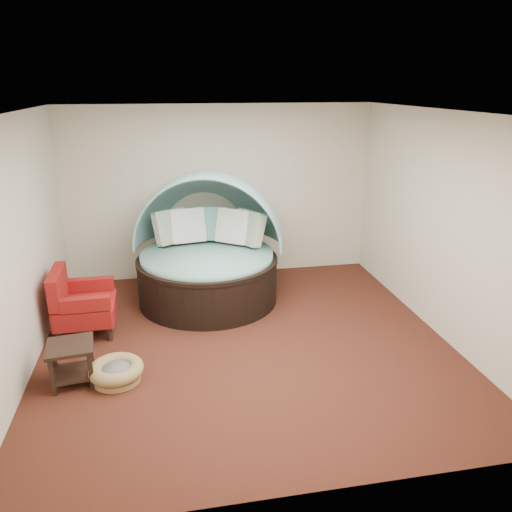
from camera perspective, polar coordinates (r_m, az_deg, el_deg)
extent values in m
plane|color=#4B1F15|center=(6.38, -1.10, -9.87)|extent=(5.00, 5.00, 0.00)
plane|color=beige|center=(8.23, -4.11, 7.23)|extent=(5.00, 0.00, 5.00)
plane|color=beige|center=(3.57, 5.60, -9.34)|extent=(5.00, 0.00, 5.00)
plane|color=beige|center=(5.97, -25.56, 0.72)|extent=(0.00, 5.00, 5.00)
plane|color=beige|center=(6.70, 20.44, 3.26)|extent=(0.00, 5.00, 5.00)
plane|color=white|center=(5.59, -1.29, 16.11)|extent=(5.00, 5.00, 0.00)
cylinder|color=black|center=(7.47, -5.51, -2.82)|extent=(2.47, 2.47, 0.63)
cylinder|color=black|center=(7.35, -5.60, -0.39)|extent=(2.49, 2.49, 0.06)
cylinder|color=#8ABEB3|center=(7.33, -5.61, -0.06)|extent=(2.33, 2.33, 0.14)
cube|color=#3A684E|center=(7.68, -9.69, 3.31)|extent=(0.60, 0.52, 0.55)
cube|color=silver|center=(7.70, -7.81, 3.44)|extent=(0.56, 0.37, 0.55)
cube|color=#579894|center=(7.77, -5.09, 3.69)|extent=(0.58, 0.41, 0.55)
cube|color=silver|center=(7.60, -2.61, 3.40)|extent=(0.60, 0.55, 0.55)
cube|color=#3A684E|center=(7.51, -0.82, 3.23)|extent=(0.53, 0.60, 0.55)
cylinder|color=brown|center=(5.86, -15.60, -13.22)|extent=(0.57, 0.57, 0.06)
torus|color=brown|center=(5.80, -15.69, -12.37)|extent=(0.65, 0.65, 0.15)
cylinder|color=slate|center=(5.81, -15.67, -12.54)|extent=(0.39, 0.39, 0.09)
cylinder|color=black|center=(6.75, -21.54, -8.75)|extent=(0.07, 0.07, 0.18)
cylinder|color=black|center=(7.28, -20.80, -6.56)|extent=(0.07, 0.07, 0.18)
cylinder|color=black|center=(6.66, -16.37, -8.53)|extent=(0.07, 0.07, 0.18)
cylinder|color=black|center=(7.20, -16.04, -6.32)|extent=(0.07, 0.07, 0.18)
cube|color=#8F1200|center=(6.87, -18.89, -5.85)|extent=(0.77, 0.77, 0.26)
cube|color=#8F1200|center=(6.79, -21.73, -3.27)|extent=(0.15, 0.76, 0.44)
cube|color=#8F1200|center=(6.48, -18.97, -5.23)|extent=(0.61, 0.13, 0.18)
cube|color=#8F1200|center=(7.07, -18.39, -3.11)|extent=(0.61, 0.13, 0.18)
cube|color=black|center=(5.76, -20.52, -9.63)|extent=(0.53, 0.53, 0.04)
cube|color=black|center=(5.92, -20.15, -12.41)|extent=(0.47, 0.47, 0.03)
cube|color=black|center=(5.72, -22.27, -12.72)|extent=(0.05, 0.05, 0.42)
cube|color=black|center=(6.06, -22.05, -10.85)|extent=(0.05, 0.05, 0.42)
cube|color=black|center=(5.69, -18.35, -12.40)|extent=(0.05, 0.05, 0.42)
cube|color=black|center=(6.03, -18.36, -10.54)|extent=(0.05, 0.05, 0.42)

